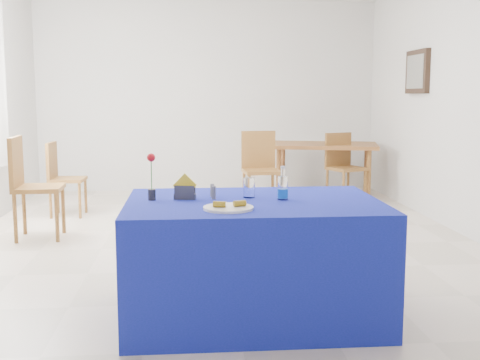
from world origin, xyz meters
The scene contains 18 objects.
floor centered at (0.00, 0.00, 0.00)m, with size 7.00×7.00×0.00m, color beige.
room_shell centered at (0.00, 0.00, 1.75)m, with size 7.00×7.00×7.00m.
picture_frame centered at (2.47, 1.60, 1.70)m, with size 0.06×0.64×0.52m, color black.
picture_art centered at (2.44, 1.60, 1.70)m, with size 0.02×0.52×0.40m, color #998C66.
plate centered at (-0.06, -2.09, 0.77)m, with size 0.30×0.30×0.01m, color white.
drinking_glass centered at (0.10, -1.70, 0.82)m, with size 0.08×0.08×0.13m, color white.
salt_shaker centered at (-0.14, -1.65, 0.80)m, with size 0.03×0.03×0.09m, color slate.
pepper_shaker centered at (-0.13, -1.74, 0.80)m, with size 0.03×0.03×0.09m, color slate.
blue_table centered at (0.12, -1.81, 0.38)m, with size 1.60×1.10×0.76m.
water_bottle centered at (0.31, -1.79, 0.83)m, with size 0.07×0.07×0.21m.
napkin_holder centered at (-0.32, -1.72, 0.81)m, with size 0.15×0.08×0.17m.
rose_vase centered at (-0.53, -1.74, 0.91)m, with size 0.05×0.05×0.30m.
oak_table centered at (1.59, 2.67, 0.68)m, with size 1.63×1.25×0.76m.
chair_bg_left centered at (0.60, 1.91, 0.56)m, with size 0.47×0.47×0.97m.
chair_bg_right centered at (1.76, 2.30, 0.53)m, with size 0.54×0.54×0.92m.
chair_win_a centered at (-1.87, 0.50, 0.59)m, with size 0.48×0.48×1.02m.
chair_win_b centered at (-1.80, 1.64, 0.51)m, with size 0.40×0.40×0.88m.
banana_pieces centered at (-0.05, -2.09, 0.79)m, with size 0.20×0.07×0.04m.
Camera 1 is at (-0.29, -5.54, 1.42)m, focal length 45.00 mm.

